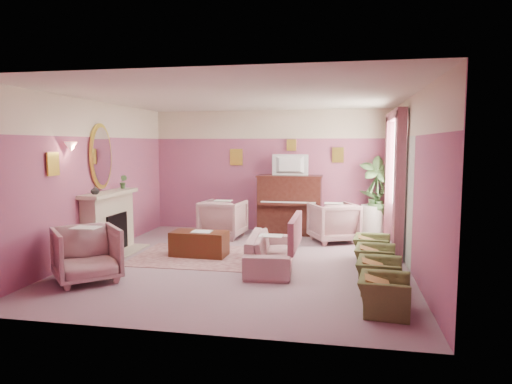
% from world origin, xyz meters
% --- Properties ---
extents(floor, '(5.50, 6.00, 0.01)m').
position_xyz_m(floor, '(0.00, 0.00, 0.00)').
color(floor, gray).
rests_on(floor, ground).
extents(ceiling, '(5.50, 6.00, 0.01)m').
position_xyz_m(ceiling, '(0.00, 0.00, 2.80)').
color(ceiling, beige).
rests_on(ceiling, wall_back).
extents(wall_back, '(5.50, 0.02, 2.80)m').
position_xyz_m(wall_back, '(0.00, 3.00, 1.40)').
color(wall_back, '#7C456E').
rests_on(wall_back, floor).
extents(wall_front, '(5.50, 0.02, 2.80)m').
position_xyz_m(wall_front, '(0.00, -3.00, 1.40)').
color(wall_front, '#7C456E').
rests_on(wall_front, floor).
extents(wall_left, '(0.02, 6.00, 2.80)m').
position_xyz_m(wall_left, '(-2.75, 0.00, 1.40)').
color(wall_left, '#7C456E').
rests_on(wall_left, floor).
extents(wall_right, '(0.02, 6.00, 2.80)m').
position_xyz_m(wall_right, '(2.75, 0.00, 1.40)').
color(wall_right, '#7C456E').
rests_on(wall_right, floor).
extents(picture_rail_band, '(5.50, 0.01, 0.65)m').
position_xyz_m(picture_rail_band, '(0.00, 2.99, 2.47)').
color(picture_rail_band, beige).
rests_on(picture_rail_band, wall_back).
extents(stripe_panel, '(0.01, 3.00, 2.15)m').
position_xyz_m(stripe_panel, '(2.73, 1.30, 1.07)').
color(stripe_panel, '#B8C2B1').
rests_on(stripe_panel, wall_right).
extents(fireplace_surround, '(0.30, 1.40, 1.10)m').
position_xyz_m(fireplace_surround, '(-2.59, 0.20, 0.55)').
color(fireplace_surround, '#B7A98C').
rests_on(fireplace_surround, floor).
extents(fireplace_inset, '(0.18, 0.72, 0.68)m').
position_xyz_m(fireplace_inset, '(-2.49, 0.20, 0.40)').
color(fireplace_inset, black).
rests_on(fireplace_inset, floor).
extents(fire_ember, '(0.06, 0.54, 0.10)m').
position_xyz_m(fire_ember, '(-2.45, 0.20, 0.22)').
color(fire_ember, red).
rests_on(fire_ember, floor).
extents(mantel_shelf, '(0.40, 1.55, 0.07)m').
position_xyz_m(mantel_shelf, '(-2.56, 0.20, 1.12)').
color(mantel_shelf, '#B7A98C').
rests_on(mantel_shelf, fireplace_surround).
extents(hearth, '(0.55, 1.50, 0.02)m').
position_xyz_m(hearth, '(-2.39, 0.20, 0.01)').
color(hearth, '#B7A98C').
rests_on(hearth, floor).
extents(mirror_frame, '(0.04, 0.72, 1.20)m').
position_xyz_m(mirror_frame, '(-2.70, 0.20, 1.80)').
color(mirror_frame, gold).
rests_on(mirror_frame, wall_left).
extents(mirror_glass, '(0.01, 0.60, 1.06)m').
position_xyz_m(mirror_glass, '(-2.67, 0.20, 1.80)').
color(mirror_glass, white).
rests_on(mirror_glass, wall_left).
extents(sconce_shade, '(0.20, 0.20, 0.16)m').
position_xyz_m(sconce_shade, '(-2.62, -0.85, 1.98)').
color(sconce_shade, '#F49F90').
rests_on(sconce_shade, wall_left).
extents(piano, '(1.40, 0.60, 1.30)m').
position_xyz_m(piano, '(0.50, 2.68, 0.65)').
color(piano, '#3A1913').
rests_on(piano, floor).
extents(piano_keyshelf, '(1.30, 0.12, 0.06)m').
position_xyz_m(piano_keyshelf, '(0.50, 2.33, 0.72)').
color(piano_keyshelf, '#3A1913').
rests_on(piano_keyshelf, piano).
extents(piano_keys, '(1.20, 0.08, 0.02)m').
position_xyz_m(piano_keys, '(0.50, 2.33, 0.76)').
color(piano_keys, white).
rests_on(piano_keys, piano).
extents(piano_top, '(1.45, 0.65, 0.04)m').
position_xyz_m(piano_top, '(0.50, 2.68, 1.31)').
color(piano_top, '#3A1913').
rests_on(piano_top, piano).
extents(television, '(0.80, 0.12, 0.48)m').
position_xyz_m(television, '(0.50, 2.63, 1.60)').
color(television, black).
rests_on(television, piano).
extents(print_back_left, '(0.30, 0.03, 0.38)m').
position_xyz_m(print_back_left, '(-0.80, 2.96, 1.72)').
color(print_back_left, gold).
rests_on(print_back_left, wall_back).
extents(print_back_right, '(0.26, 0.03, 0.34)m').
position_xyz_m(print_back_right, '(1.55, 2.96, 1.78)').
color(print_back_right, gold).
rests_on(print_back_right, wall_back).
extents(print_back_mid, '(0.22, 0.03, 0.26)m').
position_xyz_m(print_back_mid, '(0.50, 2.96, 2.00)').
color(print_back_mid, gold).
rests_on(print_back_mid, wall_back).
extents(print_left_wall, '(0.03, 0.28, 0.36)m').
position_xyz_m(print_left_wall, '(-2.71, -1.20, 1.72)').
color(print_left_wall, gold).
rests_on(print_left_wall, wall_left).
extents(window_blind, '(0.03, 1.40, 1.80)m').
position_xyz_m(window_blind, '(2.70, 1.55, 1.70)').
color(window_blind, beige).
rests_on(window_blind, wall_right).
extents(curtain_left, '(0.16, 0.34, 2.60)m').
position_xyz_m(curtain_left, '(2.62, 0.63, 1.30)').
color(curtain_left, '#934D5B').
rests_on(curtain_left, floor).
extents(curtain_right, '(0.16, 0.34, 2.60)m').
position_xyz_m(curtain_right, '(2.62, 2.47, 1.30)').
color(curtain_right, '#934D5B').
rests_on(curtain_right, floor).
extents(pelmet, '(0.16, 2.20, 0.16)m').
position_xyz_m(pelmet, '(2.62, 1.55, 2.56)').
color(pelmet, '#934D5B').
rests_on(pelmet, wall_right).
extents(mantel_plant, '(0.16, 0.16, 0.28)m').
position_xyz_m(mantel_plant, '(-2.55, 0.75, 1.29)').
color(mantel_plant, '#456D37').
rests_on(mantel_plant, mantel_shelf).
extents(mantel_vase, '(0.16, 0.16, 0.16)m').
position_xyz_m(mantel_vase, '(-2.55, -0.30, 1.23)').
color(mantel_vase, beige).
rests_on(mantel_vase, mantel_shelf).
extents(area_rug, '(2.52, 1.83, 0.01)m').
position_xyz_m(area_rug, '(-0.74, 0.26, 0.01)').
color(area_rug, '#9A6766').
rests_on(area_rug, floor).
extents(coffee_table, '(1.02, 0.54, 0.45)m').
position_xyz_m(coffee_table, '(-0.87, 0.28, 0.23)').
color(coffee_table, '#46200E').
rests_on(coffee_table, floor).
extents(table_paper, '(0.35, 0.28, 0.01)m').
position_xyz_m(table_paper, '(-0.82, 0.28, 0.46)').
color(table_paper, silver).
rests_on(table_paper, coffee_table).
extents(sofa, '(0.61, 1.83, 0.74)m').
position_xyz_m(sofa, '(0.52, -0.19, 0.37)').
color(sofa, '#AD8282').
rests_on(sofa, floor).
extents(sofa_throw, '(0.09, 1.39, 0.51)m').
position_xyz_m(sofa_throw, '(0.92, -0.19, 0.60)').
color(sofa_throw, '#934D5B').
rests_on(sofa_throw, sofa).
extents(floral_armchair_left, '(0.87, 0.87, 0.91)m').
position_xyz_m(floral_armchair_left, '(-0.87, 1.99, 0.45)').
color(floral_armchair_left, '#AD8282').
rests_on(floral_armchair_left, floor).
extents(floral_armchair_right, '(0.87, 0.87, 0.91)m').
position_xyz_m(floral_armchair_right, '(1.49, 1.99, 0.45)').
color(floral_armchair_right, '#AD8282').
rests_on(floral_armchair_right, floor).
extents(floral_armchair_front, '(0.87, 0.87, 0.91)m').
position_xyz_m(floral_armchair_front, '(-2.02, -1.49, 0.45)').
color(floral_armchair_front, '#AD8282').
rests_on(floral_armchair_front, floor).
extents(olive_chair_a, '(0.48, 0.69, 0.59)m').
position_xyz_m(olive_chair_a, '(2.18, -1.98, 0.30)').
color(olive_chair_a, '#5A6733').
rests_on(olive_chair_a, floor).
extents(olive_chair_b, '(0.48, 0.69, 0.59)m').
position_xyz_m(olive_chair_b, '(2.18, -1.16, 0.30)').
color(olive_chair_b, '#5A6733').
rests_on(olive_chair_b, floor).
extents(olive_chair_c, '(0.48, 0.69, 0.59)m').
position_xyz_m(olive_chair_c, '(2.18, -0.34, 0.30)').
color(olive_chair_c, '#5A6733').
rests_on(olive_chair_c, floor).
extents(olive_chair_d, '(0.48, 0.69, 0.59)m').
position_xyz_m(olive_chair_d, '(2.18, 0.48, 0.30)').
color(olive_chair_d, '#5A6733').
rests_on(olive_chair_d, floor).
extents(side_table, '(0.52, 0.52, 0.70)m').
position_xyz_m(side_table, '(2.33, 2.64, 0.35)').
color(side_table, white).
rests_on(side_table, floor).
extents(side_plant_big, '(0.30, 0.30, 0.34)m').
position_xyz_m(side_plant_big, '(2.33, 2.64, 0.87)').
color(side_plant_big, '#456D37').
rests_on(side_plant_big, side_table).
extents(side_plant_small, '(0.16, 0.16, 0.28)m').
position_xyz_m(side_plant_small, '(2.45, 2.54, 0.84)').
color(side_plant_small, '#456D37').
rests_on(side_plant_small, side_table).
extents(palm_pot, '(0.34, 0.34, 0.34)m').
position_xyz_m(palm_pot, '(2.40, 2.60, 0.17)').
color(palm_pot, '#AF684E').
rests_on(palm_pot, floor).
extents(palm_plant, '(0.76, 0.76, 1.44)m').
position_xyz_m(palm_plant, '(2.40, 2.60, 1.06)').
color(palm_plant, '#456D37').
rests_on(palm_plant, palm_pot).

